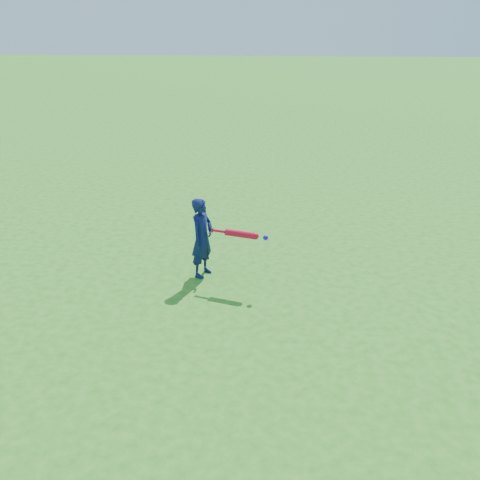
{
  "coord_description": "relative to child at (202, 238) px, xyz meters",
  "views": [
    {
      "loc": [
        0.28,
        -5.58,
        3.05
      ],
      "look_at": [
        -0.16,
        0.33,
        0.55
      ],
      "focal_mm": 40.0,
      "sensor_mm": 36.0,
      "label": 1
    }
  ],
  "objects": [
    {
      "name": "ground",
      "position": [
        0.64,
        -0.47,
        -0.51
      ],
      "size": [
        80.0,
        80.0,
        0.0
      ],
      "primitive_type": "plane",
      "color": "#29771C",
      "rests_on": "ground"
    },
    {
      "name": "child",
      "position": [
        0.0,
        0.0,
        0.0
      ],
      "size": [
        0.37,
        0.44,
        1.01
      ],
      "primitive_type": "imported",
      "rotation": [
        0.0,
        0.0,
        1.15
      ],
      "color": "#0F1649",
      "rests_on": "ground"
    },
    {
      "name": "bat_swing",
      "position": [
        0.52,
        -0.2,
        0.14
      ],
      "size": [
        0.69,
        0.25,
        0.08
      ],
      "rotation": [
        0.0,
        0.0,
        -0.28
      ],
      "color": "red",
      "rests_on": "ground"
    }
  ]
}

